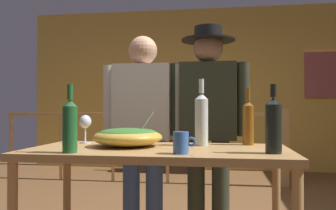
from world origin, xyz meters
name	(u,v)px	position (x,y,z in m)	size (l,w,h in m)	color
back_wall	(211,89)	(0.00, 3.21, 1.38)	(6.33, 0.10, 2.75)	gold
framed_picture	(324,75)	(1.83, 3.15, 1.58)	(0.61, 0.03, 0.75)	#9E4E50
stair_railing	(181,135)	(-0.38, 1.96, 0.67)	(4.02, 0.10, 1.03)	#B2844C
tv_console	(163,155)	(-0.78, 2.86, 0.27)	(0.90, 0.40, 0.54)	#38281E
flat_screen_tv	(162,122)	(-0.78, 2.83, 0.82)	(0.65, 0.12, 0.48)	black
serving_table	(158,163)	(-0.16, -1.00, 0.73)	(1.44, 0.71, 0.81)	#B2844C
salad_bowl	(128,136)	(-0.35, -0.94, 0.87)	(0.40, 0.40, 0.20)	gold
wine_glass	(85,123)	(-0.67, -0.77, 0.94)	(0.08, 0.08, 0.18)	silver
wine_bottle_green	(70,125)	(-0.56, -1.27, 0.95)	(0.07, 0.07, 0.34)	#1E5628
wine_bottle_clear	(201,118)	(0.07, -0.82, 0.98)	(0.08, 0.08, 0.40)	silver
wine_bottle_amber	(248,122)	(0.35, -0.74, 0.95)	(0.07, 0.07, 0.35)	brown
wine_bottle_dark	(273,124)	(0.44, -1.14, 0.96)	(0.08, 0.08, 0.34)	black
mug_blue	(181,143)	(0.00, -1.23, 0.87)	(0.11, 0.08, 0.11)	#3866B2
person_standing_left	(143,120)	(-0.41, -0.28, 0.94)	(0.63, 0.22, 1.59)	#3D5684
person_standing_right	(208,116)	(0.09, -0.28, 0.98)	(0.60, 0.40, 1.64)	#2D3323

